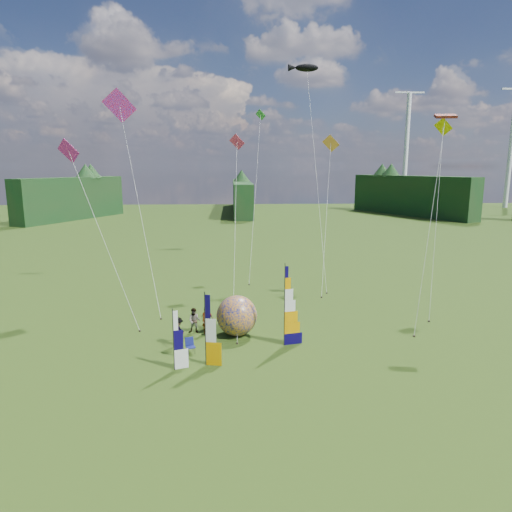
{
  "coord_description": "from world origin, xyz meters",
  "views": [
    {
      "loc": [
        -2.4,
        -22.54,
        10.73
      ],
      "look_at": [
        -1.0,
        4.0,
        5.5
      ],
      "focal_mm": 32.0,
      "sensor_mm": 36.0,
      "label": 1
    }
  ],
  "objects_px": {
    "bol_inflatable": "(237,316)",
    "spectator_c": "(178,332)",
    "side_banner_left": "(205,330)",
    "camp_chair": "(191,346)",
    "feather_banner_main": "(285,306)",
    "side_banner_far": "(174,341)",
    "kite_whale": "(316,163)",
    "spectator_d": "(207,318)",
    "spectator_b": "(194,321)",
    "spectator_a": "(207,320)"
  },
  "relations": [
    {
      "from": "feather_banner_main",
      "to": "side_banner_far",
      "type": "distance_m",
      "value": 7.03
    },
    {
      "from": "feather_banner_main",
      "to": "camp_chair",
      "type": "distance_m",
      "value": 6.01
    },
    {
      "from": "feather_banner_main",
      "to": "side_banner_far",
      "type": "relative_size",
      "value": 1.5
    },
    {
      "from": "spectator_b",
      "to": "kite_whale",
      "type": "relative_size",
      "value": 0.08
    },
    {
      "from": "spectator_c",
      "to": "spectator_d",
      "type": "relative_size",
      "value": 1.17
    },
    {
      "from": "feather_banner_main",
      "to": "spectator_a",
      "type": "bearing_deg",
      "value": 140.69
    },
    {
      "from": "side_banner_left",
      "to": "spectator_c",
      "type": "xyz_separation_m",
      "value": [
        -1.83,
        2.9,
        -1.12
      ]
    },
    {
      "from": "feather_banner_main",
      "to": "spectator_a",
      "type": "relative_size",
      "value": 2.78
    },
    {
      "from": "feather_banner_main",
      "to": "spectator_b",
      "type": "distance_m",
      "value": 6.34
    },
    {
      "from": "side_banner_left",
      "to": "camp_chair",
      "type": "height_order",
      "value": "side_banner_left"
    },
    {
      "from": "spectator_a",
      "to": "spectator_c",
      "type": "distance_m",
      "value": 2.56
    },
    {
      "from": "camp_chair",
      "to": "feather_banner_main",
      "type": "bearing_deg",
      "value": -11.79
    },
    {
      "from": "spectator_c",
      "to": "spectator_d",
      "type": "height_order",
      "value": "spectator_c"
    },
    {
      "from": "camp_chair",
      "to": "bol_inflatable",
      "type": "bearing_deg",
      "value": 24.81
    },
    {
      "from": "bol_inflatable",
      "to": "spectator_d",
      "type": "relative_size",
      "value": 1.71
    },
    {
      "from": "bol_inflatable",
      "to": "spectator_b",
      "type": "bearing_deg",
      "value": 169.05
    },
    {
      "from": "spectator_d",
      "to": "kite_whale",
      "type": "bearing_deg",
      "value": -94.9
    },
    {
      "from": "spectator_b",
      "to": "side_banner_left",
      "type": "bearing_deg",
      "value": -69.88
    },
    {
      "from": "side_banner_far",
      "to": "bol_inflatable",
      "type": "height_order",
      "value": "side_banner_far"
    },
    {
      "from": "spectator_d",
      "to": "kite_whale",
      "type": "distance_m",
      "value": 19.77
    },
    {
      "from": "side_banner_left",
      "to": "bol_inflatable",
      "type": "bearing_deg",
      "value": 80.21
    },
    {
      "from": "camp_chair",
      "to": "side_banner_left",
      "type": "bearing_deg",
      "value": -80.34
    },
    {
      "from": "bol_inflatable",
      "to": "spectator_b",
      "type": "relative_size",
      "value": 1.57
    },
    {
      "from": "feather_banner_main",
      "to": "side_banner_far",
      "type": "bearing_deg",
      "value": -167.55
    },
    {
      "from": "side_banner_far",
      "to": "camp_chair",
      "type": "xyz_separation_m",
      "value": [
        0.68,
        2.14,
        -1.18
      ]
    },
    {
      "from": "side_banner_far",
      "to": "kite_whale",
      "type": "distance_m",
      "value": 24.87
    },
    {
      "from": "spectator_b",
      "to": "spectator_d",
      "type": "xyz_separation_m",
      "value": [
        0.8,
        0.79,
        -0.07
      ]
    },
    {
      "from": "side_banner_left",
      "to": "spectator_a",
      "type": "relative_size",
      "value": 2.26
    },
    {
      "from": "feather_banner_main",
      "to": "spectator_c",
      "type": "distance_m",
      "value": 6.64
    },
    {
      "from": "spectator_c",
      "to": "spectator_a",
      "type": "bearing_deg",
      "value": -16.48
    },
    {
      "from": "spectator_a",
      "to": "spectator_b",
      "type": "distance_m",
      "value": 0.83
    },
    {
      "from": "camp_chair",
      "to": "kite_whale",
      "type": "xyz_separation_m",
      "value": [
        10.42,
        18.03,
        10.58
      ]
    },
    {
      "from": "side_banner_far",
      "to": "spectator_a",
      "type": "height_order",
      "value": "side_banner_far"
    },
    {
      "from": "bol_inflatable",
      "to": "spectator_c",
      "type": "distance_m",
      "value": 3.94
    },
    {
      "from": "spectator_d",
      "to": "spectator_b",
      "type": "bearing_deg",
      "value": 74.41
    },
    {
      "from": "bol_inflatable",
      "to": "spectator_c",
      "type": "bearing_deg",
      "value": -156.22
    },
    {
      "from": "spectator_d",
      "to": "kite_whale",
      "type": "xyz_separation_m",
      "value": [
        9.65,
        13.86,
        10.28
      ]
    },
    {
      "from": "spectator_a",
      "to": "side_banner_left",
      "type": "bearing_deg",
      "value": -109.8
    },
    {
      "from": "spectator_d",
      "to": "camp_chair",
      "type": "height_order",
      "value": "spectator_d"
    },
    {
      "from": "kite_whale",
      "to": "side_banner_far",
      "type": "bearing_deg",
      "value": -118.95
    },
    {
      "from": "feather_banner_main",
      "to": "kite_whale",
      "type": "height_order",
      "value": "kite_whale"
    },
    {
      "from": "side_banner_far",
      "to": "bol_inflatable",
      "type": "bearing_deg",
      "value": 36.94
    },
    {
      "from": "spectator_c",
      "to": "spectator_b",
      "type": "bearing_deg",
      "value": 2.12
    },
    {
      "from": "spectator_b",
      "to": "camp_chair",
      "type": "relative_size",
      "value": 1.79
    },
    {
      "from": "side_banner_far",
      "to": "kite_whale",
      "type": "bearing_deg",
      "value": 42.46
    },
    {
      "from": "side_banner_far",
      "to": "kite_whale",
      "type": "relative_size",
      "value": 0.15
    },
    {
      "from": "feather_banner_main",
      "to": "side_banner_left",
      "type": "distance_m",
      "value": 5.3
    },
    {
      "from": "spectator_d",
      "to": "spectator_a",
      "type": "bearing_deg",
      "value": 121.1
    },
    {
      "from": "side_banner_far",
      "to": "spectator_d",
      "type": "xyz_separation_m",
      "value": [
        1.45,
        6.31,
        -0.89
      ]
    },
    {
      "from": "spectator_d",
      "to": "kite_whale",
      "type": "height_order",
      "value": "kite_whale"
    }
  ]
}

